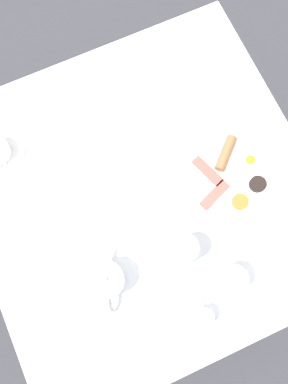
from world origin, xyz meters
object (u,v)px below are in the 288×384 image
Objects in this scene: napkin_folded at (130,171)px; creamer_jug at (204,316)px; teapot_near at (106,281)px; water_glass_tall at (231,280)px; fork_by_plate at (163,112)px; breakfast_plate at (232,177)px; spoon_for_tea at (145,347)px; water_glass_short at (183,251)px; knife_by_plate at (51,200)px.

creamer_jug is at bearing -178.25° from napkin_folded.
napkin_folded is at bearing -12.79° from teapot_near.
fork_by_plate is (0.55, -0.05, -0.05)m from water_glass_tall.
spoon_for_tea is (-0.33, 0.43, -0.01)m from breakfast_plate.
breakfast_plate reaches higher than napkin_folded.
water_glass_short reaches higher than water_glass_tall.
napkin_folded reaches higher than knife_by_plate.
creamer_jug is (-0.32, 0.26, 0.02)m from breakfast_plate.
water_glass_short reaches higher than breakfast_plate.
teapot_near is 1.15× the size of fork_by_plate.
breakfast_plate is 0.31m from water_glass_tall.
breakfast_plate is at bearing -38.27° from creamer_jug.
fork_by_plate is at bearing -73.93° from knife_by_plate.
breakfast_plate is at bearing -29.32° from water_glass_tall.
breakfast_plate is at bearing -52.61° from spoon_for_tea.
creamer_jug reaches higher than napkin_folded.
fork_by_plate is 0.69× the size of knife_by_plate.
creamer_jug is at bearing -87.48° from spoon_for_tea.
fork_by_plate is at bearing -28.85° from spoon_for_tea.
knife_by_plate is 0.50m from spoon_for_tea.
water_glass_short is at bearing -136.50° from knife_by_plate.
water_glass_tall reaches higher than napkin_folded.
teapot_near reaches higher than fork_by_plate.
water_glass_short is (-0.14, 0.23, 0.05)m from breakfast_plate.
water_glass_tall is 1.37× the size of creamer_jug.
spoon_for_tea is at bearing 151.15° from fork_by_plate.
creamer_jug is at bearing -151.29° from knife_by_plate.
fork_by_plate is at bearing -17.98° from water_glass_short.
creamer_jug is 0.62m from fork_by_plate.
spoon_for_tea is at bearing -170.14° from knife_by_plate.
creamer_jug is at bearing -111.45° from teapot_near.
knife_by_plate is at bearing 28.71° from creamer_jug.
breakfast_plate reaches higher than fork_by_plate.
water_glass_short is 0.42m from knife_by_plate.
teapot_near is 0.30m from knife_by_plate.
fork_by_plate is (0.60, -0.16, -0.03)m from creamer_jug.
creamer_jug is 0.44× the size of napkin_folded.
water_glass_short reaches higher than fork_by_plate.
teapot_near is at bearing 138.41° from fork_by_plate.
teapot_near is 2.34× the size of creamer_jug.
water_glass_short reaches higher than napkin_folded.
spoon_for_tea is (-0.01, 0.18, -0.03)m from creamer_jug.
teapot_near is 0.23m from water_glass_short.
knife_by_plate is (0.29, 0.06, -0.05)m from teapot_near.
napkin_folded is at bearing 16.11° from water_glass_tall.
knife_by_plate is (0.43, 0.37, -0.05)m from water_glass_tall.
spoon_for_tea is at bearing 133.48° from water_glass_short.
teapot_near is 0.80× the size of knife_by_plate.
breakfast_plate is at bearing -58.70° from water_glass_short.
water_glass_short is (0.13, 0.08, 0.01)m from water_glass_tall.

